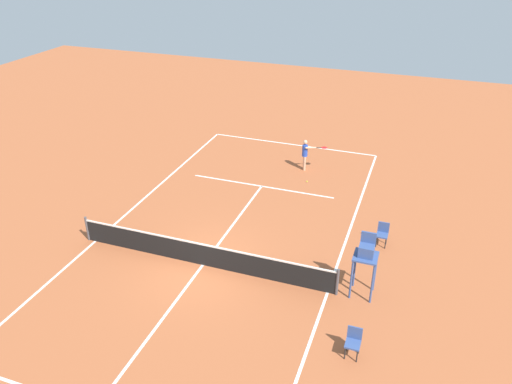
{
  "coord_description": "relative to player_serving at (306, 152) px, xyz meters",
  "views": [
    {
      "loc": [
        -7.03,
        13.77,
        11.36
      ],
      "look_at": [
        -0.44,
        -4.73,
        0.8
      ],
      "focal_mm": 35.22,
      "sensor_mm": 36.0,
      "label": 1
    }
  ],
  "objects": [
    {
      "name": "ground_plane",
      "position": [
        1.51,
        9.34,
        -0.98
      ],
      "size": [
        60.0,
        60.0,
        0.0
      ],
      "primitive_type": "plane",
      "color": "#AD5933"
    },
    {
      "name": "court_lines",
      "position": [
        1.51,
        9.34,
        -0.97
      ],
      "size": [
        9.65,
        24.78,
        0.01
      ],
      "color": "white",
      "rests_on": "ground"
    },
    {
      "name": "tennis_net",
      "position": [
        1.51,
        9.34,
        -0.48
      ],
      "size": [
        10.25,
        0.1,
        1.07
      ],
      "color": "#4C4C51",
      "rests_on": "ground"
    },
    {
      "name": "player_serving",
      "position": [
        0.0,
        0.0,
        0.0
      ],
      "size": [
        1.29,
        0.58,
        1.65
      ],
      "rotation": [
        0.0,
        0.0,
        1.95
      ],
      "color": "#D8A884",
      "rests_on": "ground"
    },
    {
      "name": "tennis_ball",
      "position": [
        -0.46,
        1.36,
        -0.94
      ],
      "size": [
        0.07,
        0.07,
        0.07
      ],
      "primitive_type": "sphere",
      "color": "#CCE033",
      "rests_on": "ground"
    },
    {
      "name": "umpire_chair",
      "position": [
        -4.37,
        8.99,
        0.63
      ],
      "size": [
        0.8,
        0.8,
        2.41
      ],
      "color": "#38518C",
      "rests_on": "ground"
    },
    {
      "name": "courtside_chair_near",
      "position": [
        -4.56,
        11.88,
        -0.44
      ],
      "size": [
        0.44,
        0.46,
        0.95
      ],
      "color": "#262626",
      "rests_on": "ground"
    },
    {
      "name": "courtside_chair_mid",
      "position": [
        -4.63,
        5.69,
        -0.44
      ],
      "size": [
        0.44,
        0.46,
        0.95
      ],
      "color": "#262626",
      "rests_on": "ground"
    }
  ]
}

